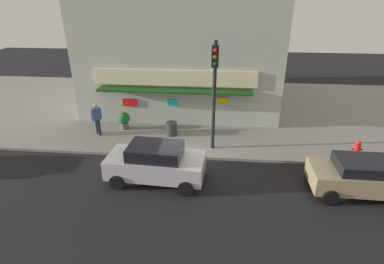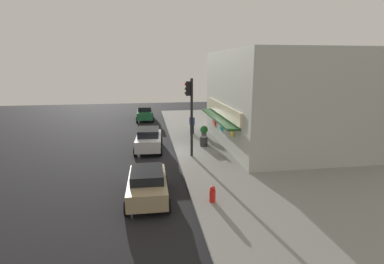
{
  "view_description": "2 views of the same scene",
  "coord_description": "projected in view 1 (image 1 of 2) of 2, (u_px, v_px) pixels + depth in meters",
  "views": [
    {
      "loc": [
        1.41,
        -12.95,
        7.57
      ],
      "look_at": [
        0.16,
        0.53,
        1.22
      ],
      "focal_mm": 28.49,
      "sensor_mm": 36.0,
      "label": 1
    },
    {
      "loc": [
        20.5,
        -2.0,
        6.46
      ],
      "look_at": [
        0.68,
        1.14,
        1.75
      ],
      "focal_mm": 27.13,
      "sensor_mm": 36.0,
      "label": 2
    }
  ],
  "objects": [
    {
      "name": "sidewalk",
      "position": [
        198.0,
        109.0,
        21.12
      ],
      "size": [
        38.9,
        13.63,
        0.14
      ],
      "primitive_type": "cube",
      "color": "gray",
      "rests_on": "ground_plane"
    },
    {
      "name": "parked_car_silver",
      "position": [
        156.0,
        162.0,
        13.01
      ],
      "size": [
        4.23,
        2.25,
        1.68
      ],
      "color": "#B7B7BC",
      "rests_on": "ground_plane"
    },
    {
      "name": "corner_building",
      "position": [
        185.0,
        49.0,
        21.35
      ],
      "size": [
        12.21,
        10.61,
        7.34
      ],
      "color": "#ADB2A8",
      "rests_on": "sidewalk"
    },
    {
      "name": "trash_can",
      "position": [
        172.0,
        129.0,
        17.02
      ],
      "size": [
        0.6,
        0.6,
        0.76
      ],
      "primitive_type": "cylinder",
      "color": "#2D2D2D",
      "rests_on": "sidewalk"
    },
    {
      "name": "potted_plant_by_doorway",
      "position": [
        124.0,
        120.0,
        17.71
      ],
      "size": [
        0.68,
        0.68,
        1.0
      ],
      "color": "#59595B",
      "rests_on": "sidewalk"
    },
    {
      "name": "parked_car_tan",
      "position": [
        362.0,
        176.0,
        12.18
      ],
      "size": [
        4.0,
        2.08,
        1.52
      ],
      "color": "#9E8966",
      "rests_on": "ground_plane"
    },
    {
      "name": "ground_plane",
      "position": [
        188.0,
        159.0,
        15.01
      ],
      "size": [
        58.35,
        58.35,
        0.0
      ],
      "primitive_type": "plane",
      "color": "black"
    },
    {
      "name": "pedestrian",
      "position": [
        97.0,
        118.0,
        16.84
      ],
      "size": [
        0.5,
        0.48,
        1.82
      ],
      "color": "black",
      "rests_on": "sidewalk"
    },
    {
      "name": "traffic_light",
      "position": [
        214.0,
        83.0,
        14.23
      ],
      "size": [
        0.32,
        0.58,
        5.4
      ],
      "color": "black",
      "rests_on": "sidewalk"
    },
    {
      "name": "fire_hydrant",
      "position": [
        357.0,
        148.0,
        14.92
      ],
      "size": [
        0.53,
        0.29,
        0.8
      ],
      "color": "red",
      "rests_on": "sidewalk"
    }
  ]
}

